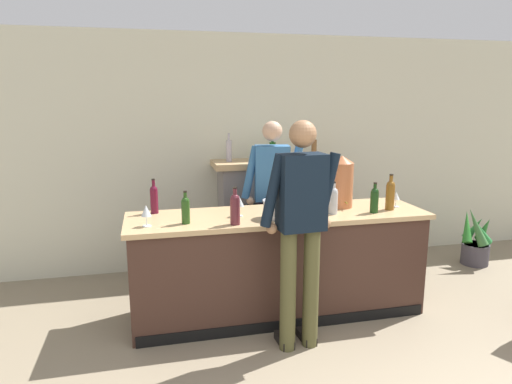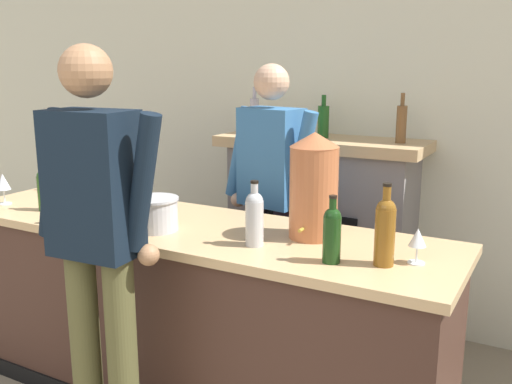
% 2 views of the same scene
% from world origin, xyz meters
% --- Properties ---
extents(wall_back_panel, '(12.00, 0.07, 2.75)m').
position_xyz_m(wall_back_panel, '(0.00, 3.88, 1.38)').
color(wall_back_panel, beige).
rests_on(wall_back_panel, ground_plane).
extents(bar_counter, '(2.76, 0.76, 0.98)m').
position_xyz_m(bar_counter, '(-0.22, 2.43, 0.49)').
color(bar_counter, '#3F271E').
rests_on(bar_counter, ground_plane).
extents(fireplace_stone, '(1.37, 0.52, 1.63)m').
position_xyz_m(fireplace_stone, '(0.03, 3.62, 0.67)').
color(fireplace_stone, gray).
rests_on(fireplace_stone, ground_plane).
extents(person_customer, '(0.66, 0.32, 1.86)m').
position_xyz_m(person_customer, '(-0.22, 1.81, 1.04)').
color(person_customer, '#4D4A28').
rests_on(person_customer, ground_plane).
extents(person_bartender, '(0.65, 0.35, 1.79)m').
position_xyz_m(person_bartender, '(-0.09, 3.12, 0.99)').
color(person_bartender, '#251C2A').
rests_on(person_bartender, ground_plane).
extents(copper_dispenser, '(0.23, 0.27, 0.50)m').
position_xyz_m(copper_dispenser, '(0.44, 2.54, 1.24)').
color(copper_dispenser, '#B2623A').
rests_on(copper_dispenser, bar_counter).
extents(ice_bucket_steel, '(0.23, 0.23, 0.16)m').
position_xyz_m(ice_bucket_steel, '(-0.29, 2.27, 1.07)').
color(ice_bucket_steel, silver).
rests_on(ice_bucket_steel, bar_counter).
extents(wine_bottle_riesling_slim, '(0.08, 0.08, 0.28)m').
position_xyz_m(wine_bottle_riesling_slim, '(0.65, 2.25, 1.11)').
color(wine_bottle_riesling_slim, '#153511').
rests_on(wine_bottle_riesling_slim, bar_counter).
extents(wine_bottle_port_short, '(0.07, 0.07, 0.28)m').
position_xyz_m(wine_bottle_port_short, '(-1.07, 2.28, 1.11)').
color(wine_bottle_port_short, '#244817').
rests_on(wine_bottle_port_short, bar_counter).
extents(wine_bottle_burgundy_dark, '(0.08, 0.08, 0.30)m').
position_xyz_m(wine_bottle_burgundy_dark, '(0.26, 2.30, 1.12)').
color(wine_bottle_burgundy_dark, '#B2B4B7').
rests_on(wine_bottle_burgundy_dark, bar_counter).
extents(wine_bottle_cabernet_heavy, '(0.08, 0.08, 0.32)m').
position_xyz_m(wine_bottle_cabernet_heavy, '(-0.68, 2.16, 1.13)').
color(wine_bottle_cabernet_heavy, '#58222A').
rests_on(wine_bottle_cabernet_heavy, bar_counter).
extents(wine_bottle_merlot_tall, '(0.07, 0.07, 0.32)m').
position_xyz_m(wine_bottle_merlot_tall, '(-1.33, 2.70, 1.13)').
color(wine_bottle_merlot_tall, '#581126').
rests_on(wine_bottle_merlot_tall, bar_counter).
extents(wine_bottle_rose_blush, '(0.08, 0.08, 0.34)m').
position_xyz_m(wine_bottle_rose_blush, '(0.84, 2.32, 1.14)').
color(wine_bottle_rose_blush, brown).
rests_on(wine_bottle_rose_blush, bar_counter).
extents(wine_glass_front_left, '(0.08, 0.08, 0.18)m').
position_xyz_m(wine_glass_front_left, '(-1.40, 2.27, 1.11)').
color(wine_glass_front_left, silver).
rests_on(wine_glass_front_left, bar_counter).
extents(wine_glass_front_right, '(0.09, 0.09, 0.18)m').
position_xyz_m(wine_glass_front_right, '(-0.59, 2.41, 1.12)').
color(wine_glass_front_right, silver).
rests_on(wine_glass_front_right, bar_counter).
extents(wine_glass_back_row, '(0.07, 0.07, 0.15)m').
position_xyz_m(wine_glass_back_row, '(0.96, 2.41, 1.09)').
color(wine_glass_back_row, silver).
rests_on(wine_glass_back_row, bar_counter).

